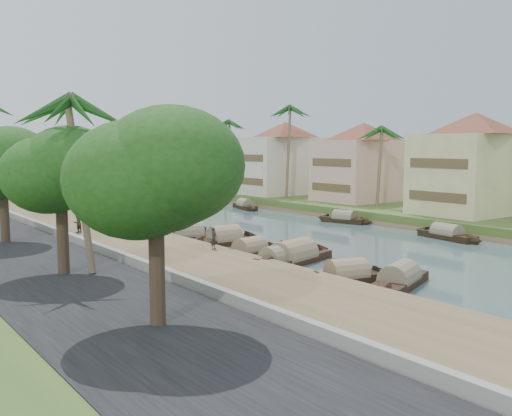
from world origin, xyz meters
TOP-DOWN VIEW (x-y plane):
  - ground at (0.00, 0.00)m, footprint 220.00×220.00m
  - left_bank at (-16.00, 20.00)m, footprint 10.00×180.00m
  - right_bank at (19.00, 20.00)m, footprint 16.00×180.00m
  - retaining_wall at (-20.20, 20.00)m, footprint 0.40×180.00m
  - far_right_fill at (56.00, 20.00)m, footprint 60.00×220.00m
  - treeline at (0.00, 100.00)m, footprint 120.00×14.00m
  - bridge at (0.00, 72.00)m, footprint 28.00×4.00m
  - building_near at (18.99, -2.00)m, footprint 14.85×14.85m
  - building_mid at (19.99, 14.00)m, footprint 14.11×14.11m
  - building_far at (18.99, 28.00)m, footprint 15.59×15.59m
  - building_distant at (19.99, 48.00)m, footprint 12.62×12.62m
  - sampan_0 at (-7.82, -14.53)m, footprint 7.91×4.25m
  - sampan_1 at (-9.43, -11.91)m, footprint 6.87×3.24m
  - sampan_2 at (-8.34, -5.78)m, footprint 9.63×4.16m
  - sampan_3 at (-9.70, -6.01)m, footprint 7.75×2.78m
  - sampan_4 at (-9.22, -1.93)m, footprint 6.93×2.80m
  - sampan_5 at (-7.99, 3.26)m, footprint 7.30×2.34m
  - sampan_6 at (-9.11, 7.12)m, footprint 7.43×4.47m
  - sampan_7 at (-8.30, 9.76)m, footprint 6.60×2.57m
  - sampan_8 at (-9.17, 12.41)m, footprint 6.91×2.84m
  - sampan_9 at (-8.82, 16.52)m, footprint 8.03×1.85m
  - sampan_10 at (-10.09, 21.55)m, footprint 6.16×4.19m
  - sampan_11 at (-9.37, 20.21)m, footprint 6.85×4.03m
  - sampan_12 at (-9.05, 26.75)m, footprint 7.50×2.81m
  - sampan_13 at (-9.37, 26.44)m, footprint 8.47×4.74m
  - sampan_14 at (9.02, -6.00)m, footprint 2.46×7.79m
  - sampan_15 at (9.51, 6.84)m, footprint 3.17×6.75m
  - sampan_16 at (8.73, 23.67)m, footprint 3.12×7.35m
  - canoe_1 at (-6.49, -0.44)m, footprint 5.34×1.56m
  - canoe_2 at (-9.31, 19.57)m, footprint 4.97×0.93m
  - palm_1 at (16.00, 7.98)m, footprint 3.20×3.20m
  - palm_2 at (15.00, 22.77)m, footprint 3.20×3.20m
  - palm_3 at (16.00, 39.04)m, footprint 3.20×3.20m
  - palm_4 at (-23.00, -6.46)m, footprint 3.20×3.20m
  - palm_7 at (14.00, 54.60)m, footprint 3.20×3.20m
  - tree_0 at (-24.00, -16.26)m, footprint 5.41×5.41m
  - tree_1 at (-24.00, -5.52)m, footprint 4.96×4.96m
  - tree_2 at (-24.00, 6.79)m, footprint 5.53×5.53m
  - tree_6 at (24.00, 31.22)m, footprint 4.32×4.32m
  - person_near at (-12.18, -1.66)m, footprint 0.69×0.61m
  - person_far at (-17.21, 11.69)m, footprint 1.05×1.00m

SIDE VIEW (x-z plane):
  - ground at x=0.00m, z-range 0.00..0.00m
  - canoe_2 at x=-9.31m, z-range -0.26..0.46m
  - canoe_1 at x=-6.49m, z-range -0.33..0.53m
  - left_bank at x=-16.00m, z-range 0.00..0.80m
  - sampan_7 at x=-8.30m, z-range -0.49..1.30m
  - sampan_10 at x=-10.09m, z-range -0.50..1.30m
  - sampan_12 at x=-9.05m, z-range -0.51..1.31m
  - sampan_16 at x=8.73m, z-range -0.51..1.32m
  - sampan_15 at x=9.51m, z-range -0.51..1.32m
  - sampan_14 at x=9.02m, z-range -0.55..1.36m
  - sampan_4 at x=-9.22m, z-range -0.57..1.39m
  - sampan_11 at x=-9.37m, z-range -0.59..1.41m
  - sampan_1 at x=-9.43m, z-range -0.60..1.42m
  - sampan_9 at x=-8.82m, z-range -0.61..1.44m
  - sampan_3 at x=-9.70m, z-range -0.62..1.45m
  - sampan_0 at x=-7.82m, z-range -0.63..1.46m
  - sampan_8 at x=-9.17m, z-range -0.64..1.47m
  - sampan_6 at x=-9.11m, z-range -0.69..1.52m
  - sampan_13 at x=-9.37m, z-range -0.73..1.56m
  - sampan_5 at x=-7.99m, z-range -0.73..1.56m
  - sampan_2 at x=-8.34m, z-range -0.81..1.65m
  - far_right_fill at x=56.00m, z-range 0.00..1.15m
  - right_bank at x=19.00m, z-range 0.00..1.20m
  - retaining_wall at x=-20.20m, z-range 0.80..1.90m
  - person_near at x=-12.18m, z-range 0.80..2.38m
  - person_far at x=-17.21m, z-range 0.80..2.51m
  - bridge at x=0.00m, z-range 0.52..2.92m
  - treeline at x=0.00m, z-range 0.00..8.00m
  - building_distant at x=19.99m, z-range 1.28..10.48m
  - building_mid at x=19.99m, z-range 1.28..10.98m
  - building_near at x=18.99m, z-range 1.28..11.48m
  - building_far at x=18.99m, z-range 1.28..11.48m
  - tree_1 at x=-24.00m, z-range 3.01..10.49m
  - tree_2 at x=-24.00m, z-range 2.94..10.72m
  - tree_6 at x=24.00m, z-range 3.07..10.61m
  - tree_0 at x=-24.00m, z-range 3.06..10.99m
  - palm_1 at x=16.00m, z-range 4.62..14.96m
  - palm_4 at x=-23.00m, z-range 4.93..15.49m
  - palm_3 at x=16.00m, z-range 5.48..17.63m
  - palm_7 at x=14.00m, z-range 5.61..18.09m
  - palm_2 at x=15.00m, z-range 6.05..19.49m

